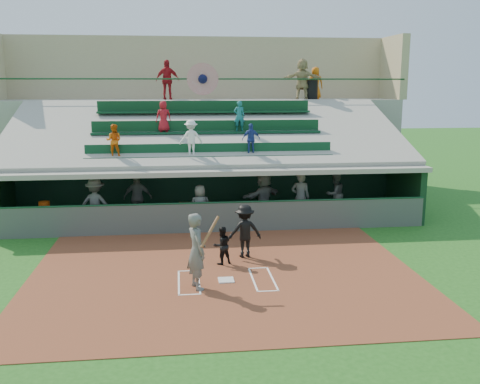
{
  "coord_description": "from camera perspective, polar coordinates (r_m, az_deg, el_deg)",
  "views": [
    {
      "loc": [
        -1.24,
        -13.94,
        5.33
      ],
      "look_at": [
        0.8,
        3.5,
        1.8
      ],
      "focal_mm": 40.0,
      "sensor_mm": 36.0,
      "label": 1
    }
  ],
  "objects": [
    {
      "name": "dugout_player_c",
      "position": [
        20.03,
        -4.27,
        -1.56
      ],
      "size": [
        0.85,
        0.61,
        1.64
      ],
      "primitive_type": "imported",
      "rotation": [
        0.0,
        0.0,
        3.25
      ],
      "color": "#5C5E59",
      "rests_on": "dugout_floor"
    },
    {
      "name": "concourse_staff_b",
      "position": [
        27.82,
        8.03,
        11.43
      ],
      "size": [
        0.83,
        0.58,
        1.62
      ],
      "primitive_type": "imported",
      "rotation": [
        0.0,
        0.0,
        3.05
      ],
      "color": "#C75E0B",
      "rests_on": "concourse_slab"
    },
    {
      "name": "home_plate",
      "position": [
        14.96,
        -1.49,
        -9.36
      ],
      "size": [
        0.43,
        0.43,
        0.03
      ],
      "primitive_type": "cube",
      "color": "white",
      "rests_on": "dirt_slab"
    },
    {
      "name": "water_cooler",
      "position": [
        20.88,
        -20.15,
        -1.49
      ],
      "size": [
        0.39,
        0.39,
        0.39
      ],
      "primitive_type": "cylinder",
      "color": "#D9490C",
      "rests_on": "white_table"
    },
    {
      "name": "dugout_player_a",
      "position": [
        20.52,
        -15.15,
        -1.22
      ],
      "size": [
        1.33,
        0.89,
        1.91
      ],
      "primitive_type": "imported",
      "rotation": [
        0.0,
        0.0,
        2.99
      ],
      "color": "#525550",
      "rests_on": "dugout_floor"
    },
    {
      "name": "grandstand",
      "position": [
        24.68,
        -3.75,
        4.2
      ],
      "size": [
        20.4,
        10.4,
        7.8
      ],
      "color": "#515650",
      "rests_on": "ground"
    },
    {
      "name": "dugout_player_b",
      "position": [
        21.3,
        -10.84,
        -0.6
      ],
      "size": [
        1.15,
        0.58,
        1.89
      ],
      "primitive_type": "imported",
      "rotation": [
        0.0,
        0.0,
        3.03
      ],
      "color": "#595B56",
      "rests_on": "dugout_floor"
    },
    {
      "name": "concourse_staff_a",
      "position": [
        26.47,
        -7.74,
        11.76
      ],
      "size": [
        1.15,
        0.56,
        1.91
      ],
      "primitive_type": "imported",
      "rotation": [
        0.0,
        0.0,
        3.06
      ],
      "color": "#A4121A",
      "rests_on": "concourse_slab"
    },
    {
      "name": "concourse_slab",
      "position": [
        27.63,
        -4.06,
        5.05
      ],
      "size": [
        20.0,
        3.0,
        4.6
      ],
      "primitive_type": "cube",
      "color": "gray",
      "rests_on": "ground"
    },
    {
      "name": "ground",
      "position": [
        14.98,
        -1.49,
        -9.49
      ],
      "size": [
        100.0,
        100.0,
        0.0
      ],
      "primitive_type": "plane",
      "color": "#1F5919",
      "rests_on": "ground"
    },
    {
      "name": "dugout_player_e",
      "position": [
        20.89,
        6.46,
        -0.59
      ],
      "size": [
        0.83,
        0.66,
        1.97
      ],
      "primitive_type": "imported",
      "rotation": [
        0.0,
        0.0,
        2.85
      ],
      "color": "#555752",
      "rests_on": "dugout_floor"
    },
    {
      "name": "dugout_bench",
      "position": [
        22.58,
        -2.71,
        -1.67
      ],
      "size": [
        12.72,
        5.27,
        0.4
      ],
      "primitive_type": "cube",
      "rotation": [
        0.0,
        0.0,
        -0.37
      ],
      "color": "olive",
      "rests_on": "dugout_floor"
    },
    {
      "name": "dugout_player_f",
      "position": [
        22.23,
        10.09,
        -0.21
      ],
      "size": [
        1.07,
        0.98,
        1.79
      ],
      "primitive_type": "imported",
      "rotation": [
        0.0,
        0.0,
        3.57
      ],
      "color": "#5C5F5A",
      "rests_on": "dugout_floor"
    },
    {
      "name": "white_table",
      "position": [
        21.01,
        -20.06,
        -2.94
      ],
      "size": [
        0.92,
        0.78,
        0.7
      ],
      "primitive_type": "cube",
      "rotation": [
        0.0,
        0.0,
        -0.26
      ],
      "color": "white",
      "rests_on": "dugout_floor"
    },
    {
      "name": "catcher",
      "position": [
        16.12,
        -1.96,
        -5.71
      ],
      "size": [
        0.69,
        0.63,
        1.15
      ],
      "primitive_type": "imported",
      "rotation": [
        0.0,
        0.0,
        3.56
      ],
      "color": "black",
      "rests_on": "dirt_slab"
    },
    {
      "name": "dugout_floor",
      "position": [
        21.4,
        -3.13,
        -3.02
      ],
      "size": [
        16.0,
        3.5,
        0.04
      ],
      "primitive_type": "cube",
      "color": "gray",
      "rests_on": "ground"
    },
    {
      "name": "concourse_staff_c",
      "position": [
        26.94,
        6.66,
        11.86
      ],
      "size": [
        1.92,
        0.92,
        1.99
      ],
      "primitive_type": "imported",
      "rotation": [
        0.0,
        0.0,
        2.96
      ],
      "color": "tan",
      "rests_on": "concourse_slab"
    },
    {
      "name": "dugout_player_d",
      "position": [
        20.88,
        2.55,
        -0.53
      ],
      "size": [
        1.84,
        1.53,
        1.98
      ],
      "primitive_type": "imported",
      "rotation": [
        0.0,
        0.0,
        3.75
      ],
      "color": "#60635D",
      "rests_on": "dugout_floor"
    },
    {
      "name": "batter_at_plate",
      "position": [
        14.16,
        -4.65,
        -6.28
      ],
      "size": [
        0.98,
        0.86,
        2.05
      ],
      "color": "#535550",
      "rests_on": "dirt_slab"
    },
    {
      "name": "trash_bin",
      "position": [
        27.2,
        7.6,
        10.75
      ],
      "size": [
        0.64,
        0.64,
        0.96
      ],
      "primitive_type": "cylinder",
      "color": "black",
      "rests_on": "concourse_slab"
    },
    {
      "name": "dirt_slab",
      "position": [
        15.44,
        -1.66,
        -8.8
      ],
      "size": [
        11.0,
        9.0,
        0.02
      ],
      "primitive_type": "cube",
      "color": "brown",
      "rests_on": "ground"
    },
    {
      "name": "batters_box_chalk",
      "position": [
        14.97,
        -1.49,
        -9.41
      ],
      "size": [
        2.65,
        1.85,
        0.01
      ],
      "color": "white",
      "rests_on": "dirt_slab"
    },
    {
      "name": "home_umpire",
      "position": [
        16.7,
        0.49,
        -4.18
      ],
      "size": [
        1.15,
        0.76,
        1.67
      ],
      "primitive_type": "imported",
      "rotation": [
        0.0,
        0.0,
        3.28
      ],
      "color": "black",
      "rests_on": "dirt_slab"
    }
  ]
}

